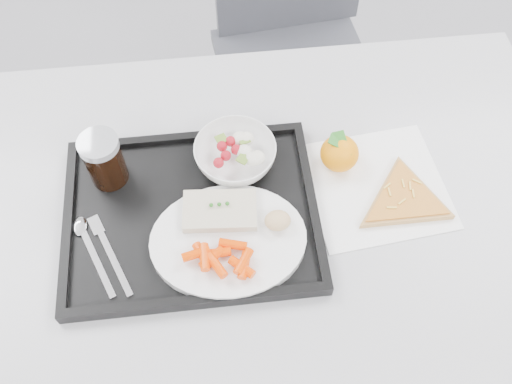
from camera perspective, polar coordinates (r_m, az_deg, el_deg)
The scene contains 15 objects.
room at distance 0.34m, azimuth 7.25°, elevation 9.30°, with size 6.04×7.04×2.84m.
table at distance 1.10m, azimuth 0.45°, elevation -3.61°, with size 1.20×0.80×0.75m.
chair at distance 1.65m, azimuth 3.83°, elevation 15.70°, with size 0.46×0.46×0.93m.
tray at distance 1.03m, azimuth -6.44°, elevation -2.32°, with size 0.45×0.35×0.03m.
dinner_plate at distance 0.98m, azimuth -2.79°, elevation -4.88°, with size 0.27×0.27×0.02m.
fish_fillet at distance 0.99m, azimuth -3.64°, elevation -1.86°, with size 0.13×0.09×0.02m.
bread_roll at distance 0.97m, azimuth 2.17°, elevation -2.86°, with size 0.05×0.05×0.03m.
salad_bowl at distance 1.06m, azimuth -2.09°, elevation 3.76°, with size 0.15×0.15×0.05m.
cola_glass at distance 1.05m, azimuth -14.97°, elevation 3.18°, with size 0.07×0.07×0.11m.
cutlery at distance 1.02m, azimuth -15.72°, elevation -5.19°, with size 0.11×0.17×0.01m.
napkin at distance 1.09m, azimuth 11.92°, elevation 0.62°, with size 0.27×0.26×0.00m.
tangerine at distance 1.08m, azimuth 8.35°, elevation 3.86°, with size 0.09×0.09×0.07m.
pizza_slice at distance 1.07m, azimuth 14.59°, elevation -0.72°, with size 0.28×0.28×0.02m.
carrot_pile at distance 0.95m, azimuth -3.52°, elevation -6.61°, with size 0.12×0.08×0.02m.
salad_contents at distance 1.05m, azimuth -1.45°, elevation 4.28°, with size 0.10×0.08×0.02m.
Camera 1 is at (-0.07, -0.21, 1.65)m, focal length 40.00 mm.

